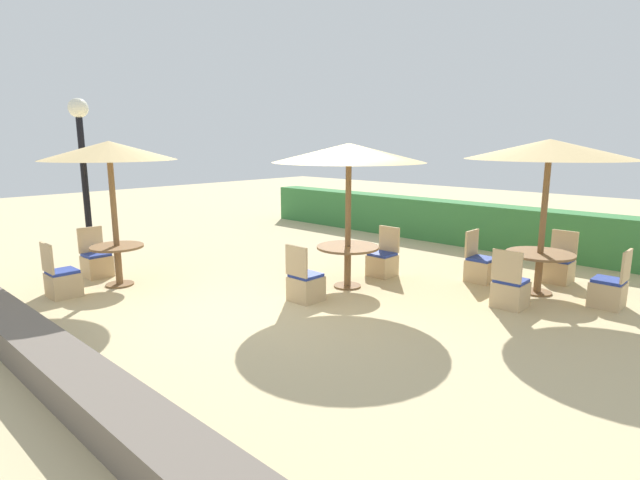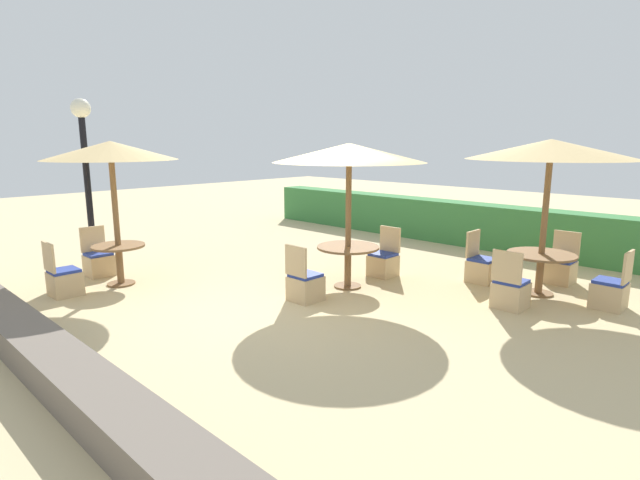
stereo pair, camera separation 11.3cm
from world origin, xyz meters
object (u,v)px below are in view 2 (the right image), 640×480
Objects in this scene: lamp_post at (85,151)px; patio_chair_back_right_south at (510,292)px; round_table_center at (348,255)px; parasol_front_left at (111,151)px; patio_chair_front_left_south at (64,280)px; patio_chair_front_left_west at (99,262)px; parasol_center at (349,153)px; patio_chair_center_north at (384,262)px; patio_chair_back_right_west at (481,268)px; patio_chair_back_right_north at (561,269)px; patio_chair_center_south at (305,285)px; patio_chair_back_right_east at (610,292)px; round_table_front_left at (119,255)px; round_table_back_right at (541,262)px; parasol_back_right at (551,150)px.

patio_chair_back_right_south is (6.88, 3.55, -2.09)m from lamp_post.
parasol_front_left reaches higher than round_table_center.
patio_chair_front_left_south is 1.00× the size of patio_chair_front_left_west.
parasol_center is (4.33, 2.66, -0.02)m from lamp_post.
round_table_center is 1.08m from patio_chair_center_north.
patio_chair_back_right_west is 1.00× the size of patio_chair_back_right_north.
parasol_front_left is at bearing -151.46° from patio_chair_center_south.
round_table_center is 1.12m from patio_chair_center_south.
patio_chair_center_south is 1.00× the size of patio_chair_front_left_south.
parasol_center is 2.81× the size of patio_chair_back_right_east.
lamp_post is 3.66× the size of round_table_front_left.
patio_chair_back_right_north is (2.60, 3.95, 0.00)m from patio_chair_center_south.
round_table_center is (4.33, 2.66, -1.77)m from lamp_post.
patio_chair_center_south is 0.85× the size of round_table_back_right.
patio_chair_center_south is at bearing 20.16° from lamp_post.
patio_chair_front_left_south is (-5.68, -6.56, 0.00)m from patio_chair_back_right_north.
patio_chair_front_left_west is at bearing 43.84° from patio_chair_center_north.
patio_chair_back_right_north is (0.02, 0.96, -2.14)m from parasol_back_right.
patio_chair_front_left_west reaches higher than round_table_center.
lamp_post is at bearing -51.87° from patio_chair_back_right_west.
round_table_front_left is at bearing -2.81° from lamp_post.
patio_chair_front_left_south is (-4.61, -5.62, 0.00)m from patio_chair_back_right_west.
patio_chair_back_right_west is 6.55m from round_table_front_left.
parasol_back_right is (2.59, 0.89, 2.14)m from patio_chair_center_north.
patio_chair_back_right_east is at bearing 39.83° from patio_chair_front_left_south.
parasol_front_left is (-3.04, -2.73, 0.03)m from parasol_center.
patio_chair_front_left_south reaches higher than round_table_center.
lamp_post is at bearing -101.56° from patio_chair_front_left_west.
round_table_center is at bearing -143.42° from round_table_back_right.
patio_chair_back_right_west is 1.00× the size of patio_chair_front_left_south.
patio_chair_back_right_east is (2.12, -0.01, 0.00)m from patio_chair_back_right_west.
patio_chair_back_right_east and patio_chair_front_left_west have the same top height.
parasol_back_right is 8.30m from patio_chair_front_left_west.
parasol_center is 2.32m from patio_chair_center_north.
parasol_front_left is 2.73× the size of patio_chair_front_left_south.
parasol_back_right is at bearing 36.58° from round_table_center.
patio_chair_center_north is 3.47m from parasol_back_right.
round_table_back_right is 1.08m from patio_chair_back_right_south.
patio_chair_back_right_west reaches higher than round_table_center.
lamp_post reaches higher than patio_chair_back_right_west.
round_table_front_left is at bearing 44.80° from patio_chair_back_right_north.
patio_chair_back_right_north is at bearing 56.66° from patio_chair_center_south.
patio_chair_front_left_south is at bearing 42.71° from patio_chair_front_left_west.
lamp_post is 3.57× the size of patio_chair_back_right_east.
patio_chair_back_right_east is 1.00× the size of patio_chair_back_right_south.
patio_chair_center_south is 4.28m from patio_chair_front_left_west.
patio_chair_back_right_east is at bearing 138.16° from patio_chair_back_right_north.
parasol_center is 2.81× the size of patio_chair_center_north.
patio_chair_back_right_west is 2.12m from patio_chair_back_right_east.
lamp_post is 3.57× the size of patio_chair_front_left_west.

